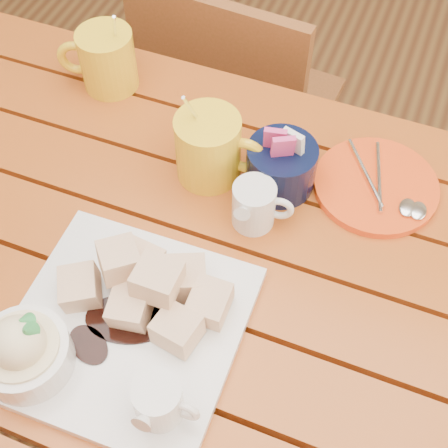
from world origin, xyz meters
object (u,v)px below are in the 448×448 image
at_px(dessert_plate, 104,330).
at_px(coffee_mug_left, 106,59).
at_px(orange_saucer, 377,186).
at_px(chair_far, 235,110).
at_px(table, 193,306).
at_px(coffee_mug_right, 210,147).

xyz_separation_m(dessert_plate, coffee_mug_left, (-0.22, 0.43, 0.02)).
height_order(dessert_plate, orange_saucer, dessert_plate).
bearing_deg(orange_saucer, chair_far, 134.91).
bearing_deg(orange_saucer, table, -131.44).
bearing_deg(chair_far, orange_saucer, 138.90).
bearing_deg(table, dessert_plate, -111.98).
bearing_deg(orange_saucer, coffee_mug_right, -166.07).
bearing_deg(orange_saucer, dessert_plate, -125.21).
distance_m(orange_saucer, chair_far, 0.60).
height_order(coffee_mug_left, chair_far, coffee_mug_left).
relative_size(coffee_mug_left, coffee_mug_right, 0.95).
distance_m(coffee_mug_left, chair_far, 0.48).
relative_size(coffee_mug_right, orange_saucer, 0.87).
xyz_separation_m(orange_saucer, chair_far, (-0.37, 0.37, -0.31)).
height_order(table, orange_saucer, orange_saucer).
distance_m(table, dessert_plate, 0.20).
height_order(table, dessert_plate, dessert_plate).
bearing_deg(chair_far, coffee_mug_right, 109.58).
distance_m(table, coffee_mug_left, 0.44).
xyz_separation_m(table, coffee_mug_right, (-0.04, 0.17, 0.16)).
bearing_deg(chair_far, table, 108.77).
bearing_deg(coffee_mug_left, chair_far, 52.51).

